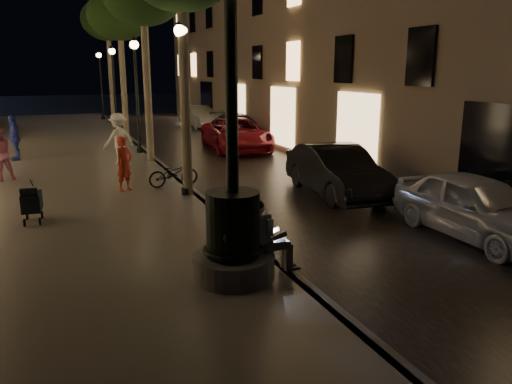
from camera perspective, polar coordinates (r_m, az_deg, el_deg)
name	(u,v)px	position (r m, az deg, el deg)	size (l,w,h in m)	color
ground	(152,160)	(21.14, -11.83, 3.55)	(120.00, 120.00, 0.00)	black
cobble_lane	(221,156)	(21.85, -4.07, 4.17)	(6.00, 45.00, 0.02)	black
promenade	(47,165)	(20.81, -22.74, 2.89)	(8.00, 45.00, 0.20)	slate
curb_strip	(152,158)	(21.12, -11.85, 3.82)	(0.25, 45.00, 0.20)	#59595B
fountain_lamppost	(233,220)	(8.31, -2.65, -3.25)	(1.40, 1.40, 5.21)	#59595B
seated_man_laptop	(267,234)	(8.62, 1.22, -4.82)	(0.94, 0.32, 1.31)	tan
tree_third	(119,16)	(25.84, -15.36, 18.85)	(3.00, 3.00, 7.20)	#6B604C
tree_far	(107,21)	(31.81, -16.64, 18.26)	(3.00, 3.00, 7.50)	#6B604C
lamp_curb_a	(183,85)	(13.91, -8.38, 11.95)	(0.36, 0.36, 4.81)	black
lamp_curb_b	(136,80)	(21.76, -13.54, 12.33)	(0.36, 0.36, 4.81)	black
lamp_curb_c	(114,77)	(29.69, -15.97, 12.47)	(0.36, 0.36, 4.81)	black
lamp_curb_d	(100,76)	(37.65, -17.37, 12.55)	(0.36, 0.36, 4.81)	black
stroller	(32,202)	(12.56, -24.26, -1.06)	(0.45, 0.97, 0.98)	black
car_front	(476,207)	(12.01, 23.89, -1.54)	(1.69, 4.21, 1.43)	#B6BABF
car_second	(336,171)	(14.92, 9.18, 2.41)	(1.58, 4.53, 1.49)	black
car_third	(236,134)	(23.25, -2.25, 6.59)	(2.46, 5.33, 1.48)	maroon
car_rear	(237,128)	(26.21, -2.21, 7.33)	(1.98, 4.88, 1.42)	#323337
car_fifth	(199,116)	(33.03, -6.50, 8.58)	(1.49, 4.28, 1.41)	#B0B1AB
pedestrian_red	(124,164)	(14.97, -14.83, 3.13)	(0.58, 0.38, 1.60)	red
pedestrian_white	(119,139)	(19.46, -15.43, 5.91)	(1.22, 0.70, 1.89)	white
pedestrian_blue	(14,138)	(21.65, -25.89, 5.62)	(1.04, 0.43, 1.78)	#283593
bicycle	(173,173)	(15.30, -9.42, 2.12)	(0.53, 1.53, 0.80)	black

